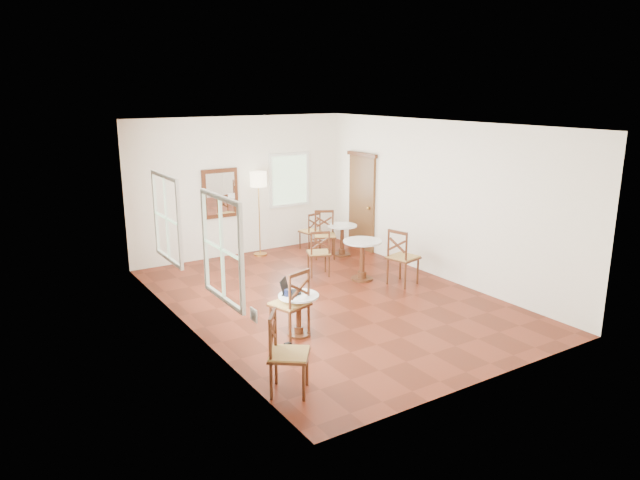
{
  "coord_description": "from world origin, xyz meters",
  "views": [
    {
      "loc": [
        -5.3,
        -7.99,
        3.56
      ],
      "look_at": [
        0.0,
        0.3,
        1.0
      ],
      "focal_mm": 32.75,
      "sensor_mm": 36.0,
      "label": 1
    }
  ],
  "objects_px": {
    "cafe_table_back": "(342,237)",
    "chair_back_a": "(311,231)",
    "mouse": "(298,293)",
    "chair_near_b": "(287,354)",
    "cafe_table_mid": "(362,256)",
    "floor_lamp": "(258,185)",
    "power_adapter": "(288,344)",
    "chair_mid_b": "(402,257)",
    "chair_near_a": "(291,304)",
    "chair_back_b": "(325,235)",
    "navy_mug": "(287,293)",
    "cafe_table_near": "(299,310)",
    "laptop": "(288,290)",
    "water_glass": "(300,289)",
    "chair_mid_a": "(319,253)"
  },
  "relations": [
    {
      "from": "chair_mid_b",
      "to": "power_adapter",
      "type": "height_order",
      "value": "chair_mid_b"
    },
    {
      "from": "cafe_table_mid",
      "to": "chair_near_b",
      "type": "relative_size",
      "value": 0.76
    },
    {
      "from": "cafe_table_mid",
      "to": "chair_back_a",
      "type": "relative_size",
      "value": 0.9
    },
    {
      "from": "water_glass",
      "to": "cafe_table_mid",
      "type": "bearing_deg",
      "value": 33.77
    },
    {
      "from": "power_adapter",
      "to": "chair_back_a",
      "type": "bearing_deg",
      "value": 54.68
    },
    {
      "from": "chair_near_a",
      "to": "chair_back_a",
      "type": "xyz_separation_m",
      "value": [
        2.79,
        3.98,
        -0.09
      ]
    },
    {
      "from": "laptop",
      "to": "floor_lamp",
      "type": "bearing_deg",
      "value": 23.61
    },
    {
      "from": "cafe_table_mid",
      "to": "chair_near_a",
      "type": "relative_size",
      "value": 0.74
    },
    {
      "from": "chair_near_b",
      "to": "laptop",
      "type": "xyz_separation_m",
      "value": [
        0.89,
        1.53,
        0.18
      ]
    },
    {
      "from": "chair_near_b",
      "to": "navy_mug",
      "type": "relative_size",
      "value": 8.13
    },
    {
      "from": "chair_mid_a",
      "to": "laptop",
      "type": "xyz_separation_m",
      "value": [
        -1.88,
        -2.12,
        0.23
      ]
    },
    {
      "from": "cafe_table_near",
      "to": "power_adapter",
      "type": "xyz_separation_m",
      "value": [
        -0.32,
        -0.23,
        -0.37
      ]
    },
    {
      "from": "cafe_table_mid",
      "to": "laptop",
      "type": "bearing_deg",
      "value": -149.31
    },
    {
      "from": "chair_back_b",
      "to": "chair_near_a",
      "type": "bearing_deg",
      "value": -100.72
    },
    {
      "from": "cafe_table_back",
      "to": "mouse",
      "type": "height_order",
      "value": "cafe_table_back"
    },
    {
      "from": "chair_mid_a",
      "to": "chair_back_b",
      "type": "relative_size",
      "value": 0.91
    },
    {
      "from": "chair_near_a",
      "to": "water_glass",
      "type": "xyz_separation_m",
      "value": [
        0.18,
        0.05,
        0.17
      ]
    },
    {
      "from": "chair_back_a",
      "to": "mouse",
      "type": "distance_m",
      "value": 4.8
    },
    {
      "from": "chair_back_a",
      "to": "floor_lamp",
      "type": "distance_m",
      "value": 1.65
    },
    {
      "from": "cafe_table_near",
      "to": "chair_back_a",
      "type": "relative_size",
      "value": 0.74
    },
    {
      "from": "floor_lamp",
      "to": "power_adapter",
      "type": "height_order",
      "value": "floor_lamp"
    },
    {
      "from": "cafe_table_mid",
      "to": "mouse",
      "type": "bearing_deg",
      "value": -145.97
    },
    {
      "from": "cafe_table_near",
      "to": "laptop",
      "type": "distance_m",
      "value": 0.34
    },
    {
      "from": "floor_lamp",
      "to": "cafe_table_mid",
      "type": "bearing_deg",
      "value": -71.6
    },
    {
      "from": "laptop",
      "to": "chair_back_a",
      "type": "bearing_deg",
      "value": 9.19
    },
    {
      "from": "cafe_table_back",
      "to": "navy_mug",
      "type": "relative_size",
      "value": 5.46
    },
    {
      "from": "chair_near_a",
      "to": "mouse",
      "type": "bearing_deg",
      "value": 164.03
    },
    {
      "from": "chair_mid_a",
      "to": "water_glass",
      "type": "bearing_deg",
      "value": 72.76
    },
    {
      "from": "chair_near_a",
      "to": "navy_mug",
      "type": "relative_size",
      "value": 8.36
    },
    {
      "from": "chair_back_b",
      "to": "cafe_table_near",
      "type": "bearing_deg",
      "value": -99.34
    },
    {
      "from": "chair_near_b",
      "to": "cafe_table_mid",
      "type": "bearing_deg",
      "value": -11.14
    },
    {
      "from": "cafe_table_near",
      "to": "cafe_table_mid",
      "type": "bearing_deg",
      "value": 34.14
    },
    {
      "from": "chair_back_b",
      "to": "navy_mug",
      "type": "xyz_separation_m",
      "value": [
        -2.75,
        -3.23,
        0.18
      ]
    },
    {
      "from": "laptop",
      "to": "navy_mug",
      "type": "xyz_separation_m",
      "value": [
        -0.07,
        -0.1,
        -0.0
      ]
    },
    {
      "from": "chair_mid_a",
      "to": "mouse",
      "type": "distance_m",
      "value": 2.89
    },
    {
      "from": "chair_back_b",
      "to": "navy_mug",
      "type": "bearing_deg",
      "value": -101.44
    },
    {
      "from": "laptop",
      "to": "water_glass",
      "type": "height_order",
      "value": "laptop"
    },
    {
      "from": "chair_mid_b",
      "to": "chair_back_b",
      "type": "bearing_deg",
      "value": -8.66
    },
    {
      "from": "chair_back_a",
      "to": "navy_mug",
      "type": "height_order",
      "value": "chair_back_a"
    },
    {
      "from": "chair_near_a",
      "to": "water_glass",
      "type": "height_order",
      "value": "chair_near_a"
    },
    {
      "from": "cafe_table_mid",
      "to": "chair_back_b",
      "type": "xyz_separation_m",
      "value": [
        0.24,
        1.69,
        0.02
      ]
    },
    {
      "from": "chair_near_a",
      "to": "chair_back_a",
      "type": "bearing_deg",
      "value": -141.65
    },
    {
      "from": "cafe_table_back",
      "to": "floor_lamp",
      "type": "xyz_separation_m",
      "value": [
        -1.51,
        0.99,
        1.14
      ]
    },
    {
      "from": "cafe_table_mid",
      "to": "cafe_table_back",
      "type": "height_order",
      "value": "cafe_table_mid"
    },
    {
      "from": "chair_near_a",
      "to": "floor_lamp",
      "type": "bearing_deg",
      "value": -127.64
    },
    {
      "from": "chair_near_a",
      "to": "power_adapter",
      "type": "bearing_deg",
      "value": 33.71
    },
    {
      "from": "chair_back_a",
      "to": "mouse",
      "type": "relative_size",
      "value": 7.97
    },
    {
      "from": "cafe_table_back",
      "to": "chair_back_a",
      "type": "distance_m",
      "value": 0.86
    },
    {
      "from": "cafe_table_back",
      "to": "chair_mid_b",
      "type": "relative_size",
      "value": 0.64
    },
    {
      "from": "laptop",
      "to": "water_glass",
      "type": "bearing_deg",
      "value": -76.84
    }
  ]
}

